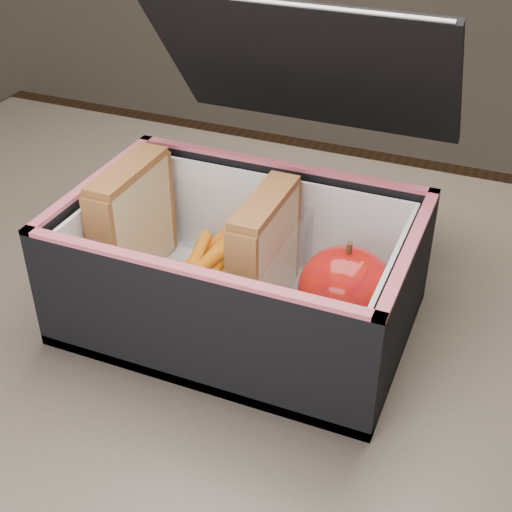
{
  "coord_description": "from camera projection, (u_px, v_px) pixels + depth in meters",
  "views": [
    {
      "loc": [
        0.15,
        -0.42,
        1.15
      ],
      "look_at": [
        -0.05,
        0.05,
        0.81
      ],
      "focal_mm": 50.0,
      "sensor_mm": 36.0,
      "label": 1
    }
  ],
  "objects": [
    {
      "name": "kitchen_table",
      "position": [
        283.0,
        437.0,
        0.64
      ],
      "size": [
        1.2,
        0.8,
        0.75
      ],
      "color": "brown",
      "rests_on": "ground"
    },
    {
      "name": "lunch_bag",
      "position": [
        243.0,
        258.0,
        0.61
      ],
      "size": [
        0.29,
        0.31,
        0.26
      ],
      "color": "black",
      "rests_on": "kitchen_table"
    },
    {
      "name": "plastic_tub",
      "position": [
        198.0,
        256.0,
        0.64
      ],
      "size": [
        0.18,
        0.13,
        0.07
      ],
      "primitive_type": null,
      "color": "white",
      "rests_on": "lunch_bag"
    },
    {
      "name": "sandwich_left",
      "position": [
        133.0,
        221.0,
        0.65
      ],
      "size": [
        0.03,
        0.1,
        0.11
      ],
      "color": "tan",
      "rests_on": "plastic_tub"
    },
    {
      "name": "sandwich_right",
      "position": [
        265.0,
        253.0,
        0.6
      ],
      "size": [
        0.03,
        0.1,
        0.11
      ],
      "color": "tan",
      "rests_on": "plastic_tub"
    },
    {
      "name": "carrot_sticks",
      "position": [
        205.0,
        268.0,
        0.65
      ],
      "size": [
        0.05,
        0.15,
        0.03
      ],
      "color": "#E56503",
      "rests_on": "plastic_tub"
    },
    {
      "name": "paper_napkin",
      "position": [
        342.0,
        325.0,
        0.61
      ],
      "size": [
        0.08,
        0.08,
        0.01
      ],
      "primitive_type": "cube",
      "rotation": [
        0.0,
        0.0,
        0.23
      ],
      "color": "white",
      "rests_on": "lunch_bag"
    },
    {
      "name": "red_apple",
      "position": [
        346.0,
        290.0,
        0.58
      ],
      "size": [
        0.1,
        0.1,
        0.08
      ],
      "rotation": [
        0.0,
        0.0,
        0.34
      ],
      "color": "#9B0619",
      "rests_on": "paper_napkin"
    }
  ]
}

